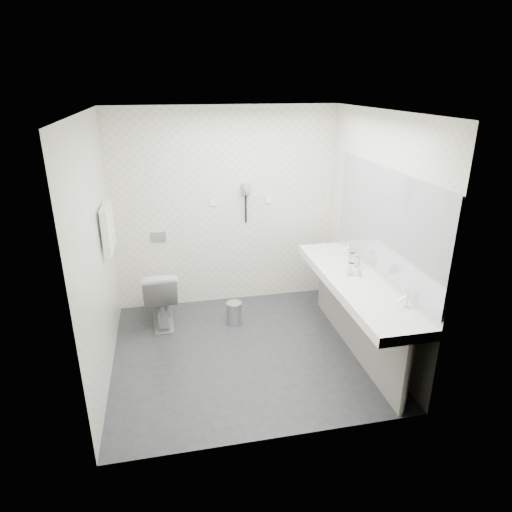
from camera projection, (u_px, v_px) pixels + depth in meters
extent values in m
plane|color=#2A2A2F|center=(245.00, 351.00, 4.87)|extent=(2.80, 2.80, 0.00)
plane|color=white|center=(243.00, 111.00, 3.96)|extent=(2.80, 2.80, 0.00)
plane|color=white|center=(226.00, 209.00, 5.60)|extent=(2.80, 0.00, 2.80)
plane|color=white|center=(277.00, 304.00, 3.23)|extent=(2.80, 0.00, 2.80)
plane|color=white|center=(96.00, 254.00, 4.15)|extent=(0.00, 2.60, 2.60)
plane|color=white|center=(375.00, 234.00, 4.68)|extent=(0.00, 2.60, 2.60)
cube|color=white|center=(355.00, 284.00, 4.61)|extent=(0.55, 2.20, 0.10)
cube|color=gray|center=(354.00, 319.00, 4.77)|extent=(0.03, 2.15, 0.75)
cylinder|color=silver|center=(406.00, 378.00, 3.83)|extent=(0.06, 0.06, 0.75)
cylinder|color=silver|center=(323.00, 280.00, 5.72)|extent=(0.06, 0.06, 0.75)
cube|color=#B2BCC6|center=(385.00, 222.00, 4.42)|extent=(0.02, 2.20, 1.05)
ellipsoid|color=white|center=(385.00, 310.00, 4.01)|extent=(0.40, 0.31, 0.05)
ellipsoid|color=white|center=(333.00, 258.00, 5.19)|extent=(0.40, 0.31, 0.05)
cylinder|color=silver|center=(406.00, 299.00, 4.01)|extent=(0.04, 0.04, 0.15)
cylinder|color=silver|center=(349.00, 249.00, 5.19)|extent=(0.04, 0.04, 0.15)
imported|color=white|center=(359.00, 271.00, 4.65)|extent=(0.06, 0.06, 0.11)
imported|color=white|center=(350.00, 271.00, 4.67)|extent=(0.11, 0.11, 0.10)
cylinder|color=silver|center=(357.00, 262.00, 4.88)|extent=(0.08, 0.08, 0.11)
cylinder|color=silver|center=(352.00, 258.00, 4.98)|extent=(0.08, 0.08, 0.12)
imported|color=white|center=(161.00, 296.00, 5.33)|extent=(0.42, 0.72, 0.72)
cube|color=#B2B5BA|center=(158.00, 237.00, 5.53)|extent=(0.18, 0.02, 0.12)
cylinder|color=#B2B5BA|center=(234.00, 314.00, 5.39)|extent=(0.19, 0.19, 0.26)
cylinder|color=#B2B5BA|center=(234.00, 303.00, 5.34)|extent=(0.19, 0.19, 0.02)
cylinder|color=silver|center=(104.00, 207.00, 4.55)|extent=(0.02, 0.62, 0.02)
cube|color=white|center=(106.00, 232.00, 4.50)|extent=(0.07, 0.24, 0.48)
cube|color=white|center=(109.00, 224.00, 4.76)|extent=(0.07, 0.24, 0.48)
cube|color=#949499|center=(245.00, 189.00, 5.53)|extent=(0.10, 0.04, 0.14)
cylinder|color=#949499|center=(246.00, 188.00, 5.45)|extent=(0.08, 0.14, 0.08)
cylinder|color=black|center=(246.00, 209.00, 5.60)|extent=(0.02, 0.02, 0.35)
cube|color=white|center=(214.00, 202.00, 5.52)|extent=(0.09, 0.02, 0.09)
cube|color=white|center=(269.00, 200.00, 5.66)|extent=(0.09, 0.02, 0.09)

